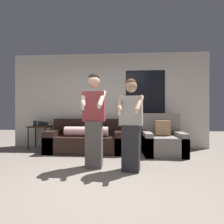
{
  "coord_description": "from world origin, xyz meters",
  "views": [
    {
      "loc": [
        0.4,
        -2.4,
        1.04
      ],
      "look_at": [
        0.21,
        0.74,
        1.03
      ],
      "focal_mm": 28.0,
      "sensor_mm": 36.0,
      "label": 1
    }
  ],
  "objects_px": {
    "armchair": "(163,141)",
    "person_left": "(94,119)",
    "person_right": "(131,124)",
    "couch": "(88,140)",
    "side_table": "(40,129)"
  },
  "relations": [
    {
      "from": "person_left",
      "to": "person_right",
      "type": "distance_m",
      "value": 0.69
    },
    {
      "from": "person_right",
      "to": "armchair",
      "type": "bearing_deg",
      "value": 56.97
    },
    {
      "from": "couch",
      "to": "armchair",
      "type": "height_order",
      "value": "armchair"
    },
    {
      "from": "armchair",
      "to": "person_right",
      "type": "relative_size",
      "value": 0.61
    },
    {
      "from": "armchair",
      "to": "person_right",
      "type": "distance_m",
      "value": 1.6
    },
    {
      "from": "armchair",
      "to": "person_left",
      "type": "bearing_deg",
      "value": -143.04
    },
    {
      "from": "side_table",
      "to": "person_right",
      "type": "bearing_deg",
      "value": -34.44
    },
    {
      "from": "person_left",
      "to": "person_right",
      "type": "relative_size",
      "value": 1.08
    },
    {
      "from": "side_table",
      "to": "person_left",
      "type": "xyz_separation_m",
      "value": [
        1.77,
        -1.53,
        0.35
      ]
    },
    {
      "from": "armchair",
      "to": "person_left",
      "type": "relative_size",
      "value": 0.57
    },
    {
      "from": "couch",
      "to": "armchair",
      "type": "distance_m",
      "value": 1.9
    },
    {
      "from": "couch",
      "to": "side_table",
      "type": "height_order",
      "value": "couch"
    },
    {
      "from": "person_right",
      "to": "person_left",
      "type": "bearing_deg",
      "value": 167.89
    },
    {
      "from": "side_table",
      "to": "person_right",
      "type": "distance_m",
      "value": 2.98
    },
    {
      "from": "couch",
      "to": "person_left",
      "type": "height_order",
      "value": "person_left"
    }
  ]
}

